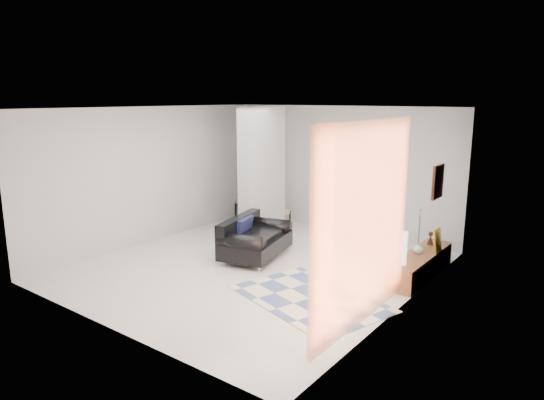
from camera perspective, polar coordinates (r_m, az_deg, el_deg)
The scene contains 17 objects.
floor at distance 8.79m, azimuth -1.92°, elevation -7.84°, with size 6.00×6.00×0.00m, color silver.
ceiling at distance 8.27m, azimuth -2.05°, elevation 10.74°, with size 6.00×6.00×0.00m, color white.
wall_back at distance 10.88m, azimuth 7.98°, elevation 3.54°, with size 6.00×6.00×0.00m, color #BBBEC0.
wall_front at distance 6.42m, azimuth -19.03°, elevation -2.94°, with size 6.00×6.00×0.00m, color #BBBEC0.
wall_left at distance 10.34m, azimuth -13.97°, elevation 2.85°, with size 6.00×6.00×0.00m, color #BBBEC0.
wall_right at distance 7.06m, azimuth 15.70°, elevation -1.40°, with size 6.00×6.00×0.00m, color #BBBEC0.
partition_column at distance 10.32m, azimuth -1.18°, elevation 3.20°, with size 0.35×1.20×2.80m, color #A4A9AB.
hallway_door at distance 12.05m, azimuth -0.94°, elevation 2.64°, with size 0.85×0.06×2.04m, color silver.
curtain at distance 6.05m, azimuth 11.04°, elevation -2.89°, with size 2.55×2.55×0.00m, color #DC6A3A.
wall_art at distance 8.24m, azimuth 18.94°, elevation 2.05°, with size 0.04×0.45×0.55m, color #3B1B10.
media_console at distance 8.65m, azimuth 17.02°, elevation -7.27°, with size 0.45×1.95×0.80m.
loveseat at distance 9.19m, azimuth -2.25°, elevation -4.60°, with size 1.24×1.72×0.76m.
daybed at distance 11.80m, azimuth -1.17°, elevation -0.51°, with size 1.72×1.22×0.77m.
area_rug at distance 7.48m, azimuth 4.48°, elevation -11.48°, with size 2.27×1.51×0.01m, color beige.
cylinder_lamp at distance 7.87m, azimuth 15.28°, elevation -5.52°, with size 0.10×0.10×0.54m, color white.
bronze_figurine at distance 9.12m, azimuth 18.15°, elevation -4.28°, with size 0.12×0.12×0.24m, color #301D15, non-canonical shape.
vase at distance 8.57m, azimuth 16.80°, elevation -5.42°, with size 0.17×0.17×0.18m, color silver.
Camera 1 is at (5.18, -6.44, 2.99)m, focal length 32.00 mm.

